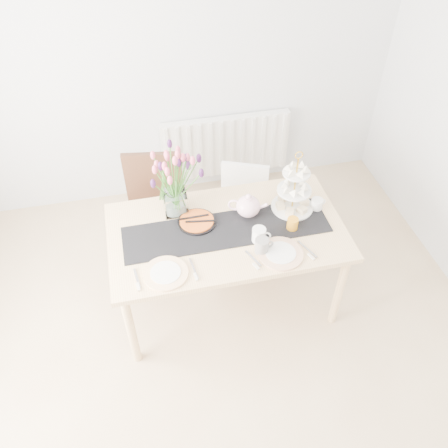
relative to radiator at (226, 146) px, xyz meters
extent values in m
plane|color=tan|center=(-0.50, -2.19, -0.45)|extent=(4.50, 4.50, 0.00)
plane|color=silver|center=(-0.50, 0.06, 0.85)|extent=(4.00, 0.00, 4.00)
cube|color=white|center=(0.00, 0.00, 0.00)|extent=(1.20, 0.08, 0.60)
cube|color=tan|center=(-0.31, -1.39, 0.28)|extent=(1.60, 0.90, 0.04)
cylinder|color=tan|center=(-1.04, -1.77, -0.09)|extent=(0.06, 0.06, 0.71)
cylinder|color=tan|center=(0.42, -1.77, -0.09)|extent=(0.06, 0.06, 0.71)
cylinder|color=tan|center=(-1.04, -1.01, -0.09)|extent=(0.06, 0.06, 0.71)
cylinder|color=tan|center=(0.42, -1.01, -0.09)|extent=(0.06, 0.06, 0.71)
cube|color=#3B2415|center=(-0.76, -0.83, 0.02)|extent=(0.52, 0.52, 0.04)
cube|color=#3B2415|center=(-0.73, -0.63, 0.25)|extent=(0.45, 0.11, 0.43)
cylinder|color=#3B2415|center=(-0.97, -0.98, -0.23)|extent=(0.04, 0.04, 0.45)
cylinder|color=#3B2415|center=(-0.61, -1.04, -0.23)|extent=(0.04, 0.04, 0.45)
cylinder|color=#3B2415|center=(-0.91, -0.63, -0.23)|extent=(0.04, 0.04, 0.45)
cylinder|color=#3B2415|center=(-0.55, -0.69, -0.23)|extent=(0.04, 0.04, 0.45)
cube|color=white|center=(-0.08, -0.89, -0.06)|extent=(0.50, 0.50, 0.04)
cube|color=white|center=(-0.01, -0.73, 0.14)|extent=(0.37, 0.19, 0.36)
cylinder|color=white|center=(-0.31, -0.99, -0.27)|extent=(0.04, 0.04, 0.37)
cylinder|color=white|center=(0.02, -1.13, -0.27)|extent=(0.04, 0.04, 0.37)
cylinder|color=white|center=(-0.17, -0.65, -0.27)|extent=(0.04, 0.04, 0.37)
cylinder|color=white|center=(0.16, -0.80, -0.27)|extent=(0.04, 0.04, 0.37)
cube|color=black|center=(-0.31, -1.39, 0.30)|extent=(1.40, 0.35, 0.01)
cube|color=silver|center=(-0.62, -1.12, 0.38)|extent=(0.16, 0.16, 0.16)
cylinder|color=gold|center=(0.19, -1.28, 0.52)|extent=(0.01, 0.01, 0.44)
cylinder|color=white|center=(0.19, -1.28, 0.31)|extent=(0.30, 0.30, 0.01)
cylinder|color=white|center=(0.19, -1.28, 0.47)|extent=(0.24, 0.24, 0.01)
cylinder|color=white|center=(0.19, -1.28, 0.62)|extent=(0.19, 0.19, 0.01)
cylinder|color=white|center=(0.36, -1.32, 0.34)|extent=(0.10, 0.10, 0.08)
cylinder|color=black|center=(-0.50, -1.28, 0.31)|extent=(0.26, 0.26, 0.02)
cylinder|color=#D25D1D|center=(-0.50, -1.28, 0.33)|extent=(0.23, 0.23, 0.01)
cylinder|color=gray|center=(-0.14, -1.63, 0.35)|extent=(0.09, 0.09, 0.11)
cylinder|color=white|center=(-0.13, -1.54, 0.35)|extent=(0.12, 0.12, 0.11)
cylinder|color=orange|center=(0.12, -1.48, 0.35)|extent=(0.10, 0.10, 0.09)
cylinder|color=white|center=(-0.77, -1.69, 0.31)|extent=(0.31, 0.31, 0.01)
cylinder|color=white|center=(-0.03, -1.69, 0.31)|extent=(0.39, 0.39, 0.02)
camera|label=1|loc=(-0.84, -3.61, 2.56)|focal=38.00mm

